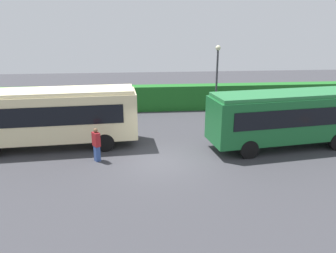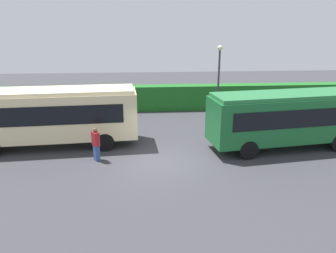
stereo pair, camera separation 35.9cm
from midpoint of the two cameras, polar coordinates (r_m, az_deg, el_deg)
The scene contains 8 objects.
ground_plane at distance 16.48m, azimuth -2.12°, elevation -6.33°, with size 64.00×64.00×0.00m, color #38383D.
bus_cream at distance 19.05m, azimuth -20.70°, elevation 1.91°, with size 9.75×3.09×3.30m.
bus_green at distance 18.99m, azimuth 19.60°, elevation 1.74°, with size 8.89×3.49×3.15m.
person_left at distance 22.08m, azimuth -24.24°, elevation 1.13°, with size 0.43×0.49×1.87m.
person_center at distance 16.72m, azimuth -13.15°, elevation -3.03°, with size 0.47×0.53×1.76m.
person_right at distance 21.46m, azimuth -10.77°, elevation 1.91°, with size 0.49×0.56×1.86m.
hedge_row at distance 26.17m, azimuth -3.57°, elevation 5.06°, with size 44.00×1.24×1.98m, color #1E6522.
lamppost at distance 23.51m, azimuth 8.22°, elevation 9.26°, with size 0.36×0.36×5.29m.
Camera 1 is at (-1.03, -15.01, 6.71)m, focal length 34.45 mm.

